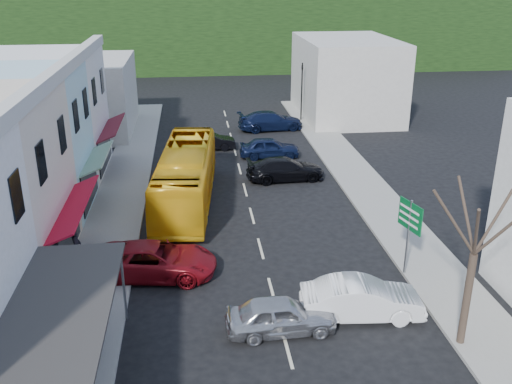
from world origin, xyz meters
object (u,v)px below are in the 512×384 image
car_red (155,262)px  pedestrian_left (77,249)px  bus (186,178)px  direction_sign (408,239)px  car_white (362,301)px  traffic_signal (302,93)px  car_silver (281,315)px  street_tree (474,254)px

car_red → pedestrian_left: pedestrian_left is taller
bus → direction_sign: direction_sign is taller
pedestrian_left → direction_sign: direction_sign is taller
car_white → car_red: same height
pedestrian_left → traffic_signal: bearing=-31.9°
traffic_signal → car_white: bearing=90.1°
bus → pedestrian_left: bearing=-118.2°
bus → car_white: size_ratio=2.64×
pedestrian_left → traffic_signal: size_ratio=0.33×
car_red → direction_sign: bearing=-88.7°
pedestrian_left → traffic_signal: (15.10, 25.39, 1.59)m
car_silver → car_white: (3.30, 0.62, 0.00)m
car_red → traffic_signal: (11.60, 26.39, 1.89)m
direction_sign → car_white: bearing=-148.4°
car_white → car_silver: bearing=104.9°
pedestrian_left → street_tree: bearing=-117.7°
traffic_signal → pedestrian_left: bearing=65.7°
car_silver → pedestrian_left: size_ratio=2.59×
car_silver → car_white: 3.35m
direction_sign → street_tree: bearing=-101.6°
bus → car_red: bus is taller
car_white → street_tree: size_ratio=0.59×
car_white → car_red: size_ratio=0.96×
car_silver → pedestrian_left: pedestrian_left is taller
bus → car_red: bearing=-94.2°
traffic_signal → bus: bearing=66.9°
direction_sign → traffic_signal: (0.53, 27.64, 0.78)m
bus → direction_sign: bearing=-39.6°
pedestrian_left → car_silver: bearing=-125.7°
pedestrian_left → street_tree: 16.76m
bus → direction_sign: 13.65m
car_red → traffic_signal: bearing=-16.0°
car_red → pedestrian_left: size_ratio=2.71×
pedestrian_left → direction_sign: 14.76m
bus → street_tree: size_ratio=1.55×
direction_sign → bus: bearing=120.8°
direction_sign → pedestrian_left: bearing=157.1°
pedestrian_left → car_white: bearing=-115.0°
direction_sign → street_tree: size_ratio=0.49×
street_tree → direction_sign: bearing=92.6°
car_white → car_red: 9.22m
car_silver → traffic_signal: 31.95m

